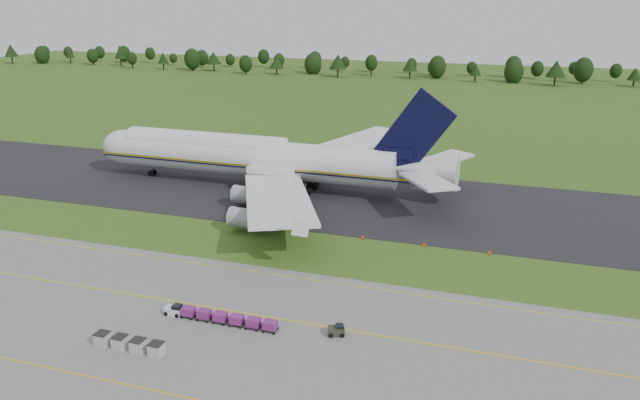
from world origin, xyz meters
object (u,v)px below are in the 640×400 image
(aircraft, at_px, (258,157))
(utility_cart, at_px, (336,331))
(uld_row, at_px, (129,344))
(baggage_train, at_px, (218,317))
(edge_markers, at_px, (393,241))

(aircraft, distance_m, utility_cart, 63.26)
(aircraft, height_order, uld_row, aircraft)
(baggage_train, xyz_separation_m, utility_cart, (14.85, 1.62, -0.20))
(utility_cart, distance_m, edge_markers, 31.04)
(aircraft, height_order, baggage_train, aircraft)
(aircraft, distance_m, baggage_train, 58.34)
(utility_cart, height_order, edge_markers, utility_cart)
(aircraft, xyz_separation_m, baggage_train, (18.60, -55.00, -5.67))
(utility_cart, height_order, uld_row, uld_row)
(edge_markers, bearing_deg, baggage_train, -115.01)
(baggage_train, bearing_deg, utility_cart, 6.25)
(utility_cart, xyz_separation_m, edge_markers, (0.39, 31.04, -0.31))
(baggage_train, xyz_separation_m, uld_row, (-6.77, -8.97, 0.05))
(utility_cart, relative_size, edge_markers, 0.07)
(uld_row, height_order, edge_markers, uld_row)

